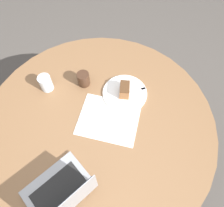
{
  "coord_description": "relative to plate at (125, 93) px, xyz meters",
  "views": [
    {
      "loc": [
        -0.08,
        0.53,
        1.82
      ],
      "look_at": [
        -0.08,
        -0.09,
        0.74
      ],
      "focal_mm": 35.0,
      "sensor_mm": 36.0,
      "label": 1
    }
  ],
  "objects": [
    {
      "name": "plate",
      "position": [
        0.0,
        0.0,
        0.0
      ],
      "size": [
        0.27,
        0.27,
        0.01
      ],
      "color": "white",
      "rests_on": "dining_table"
    },
    {
      "name": "water_glass",
      "position": [
        0.48,
        -0.04,
        0.05
      ],
      "size": [
        0.08,
        0.08,
        0.1
      ],
      "color": "silver",
      "rests_on": "dining_table"
    },
    {
      "name": "paper_document",
      "position": [
        0.1,
        0.17,
        -0.0
      ],
      "size": [
        0.39,
        0.34,
        0.0
      ],
      "rotation": [
        0.0,
        0.0,
        -0.24
      ],
      "color": "white",
      "rests_on": "dining_table"
    },
    {
      "name": "laptop",
      "position": [
        0.31,
        0.57,
        0.04
      ],
      "size": [
        0.38,
        0.37,
        0.25
      ],
      "rotation": [
        0.0,
        0.0,
        3.87
      ],
      "color": "gray",
      "rests_on": "dining_table"
    },
    {
      "name": "fork",
      "position": [
        -0.06,
        -0.01,
        0.01
      ],
      "size": [
        0.17,
        0.07,
        0.0
      ],
      "rotation": [
        0.0,
        0.0,
        3.45
      ],
      "color": "silver",
      "rests_on": "plate"
    },
    {
      "name": "ground_plane",
      "position": [
        0.16,
        0.18,
        -0.71
      ],
      "size": [
        12.0,
        12.0,
        0.0
      ],
      "primitive_type": "plane",
      "color": "#4C4742"
    },
    {
      "name": "coffee_glass",
      "position": [
        0.25,
        -0.08,
        0.04
      ],
      "size": [
        0.07,
        0.07,
        0.09
      ],
      "color": "#3D2619",
      "rests_on": "dining_table"
    },
    {
      "name": "cake_slice",
      "position": [
        0.0,
        0.0,
        0.04
      ],
      "size": [
        0.06,
        0.1,
        0.07
      ],
      "rotation": [
        0.0,
        0.0,
        4.63
      ],
      "color": "brown",
      "rests_on": "plate"
    },
    {
      "name": "dining_table",
      "position": [
        0.16,
        0.18,
        -0.09
      ],
      "size": [
        1.33,
        1.33,
        0.7
      ],
      "color": "brown",
      "rests_on": "ground_plane"
    }
  ]
}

